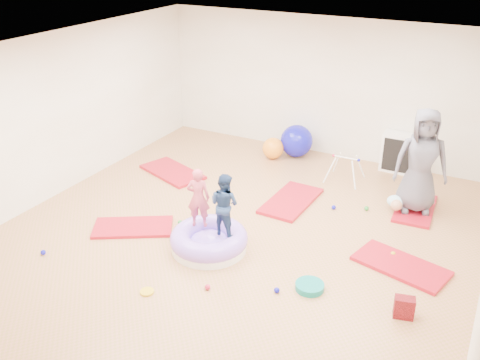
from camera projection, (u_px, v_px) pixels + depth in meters
The scene contains 19 objects.
room at pixel (230, 156), 7.54m from camera, with size 7.01×8.01×2.81m.
gym_mat_front_left at pixel (133, 227), 8.46m from camera, with size 1.23×0.61×0.05m, color #BC0818.
gym_mat_mid_left at pixel (172, 172), 10.35m from camera, with size 1.32×0.66×0.06m, color #BC0818.
gym_mat_center_back at pixel (291, 201), 9.26m from camera, with size 1.34×0.67×0.06m, color #BC0818.
gym_mat_right at pixel (401, 266), 7.50m from camera, with size 1.28×0.64×0.05m, color #BC0818.
gym_mat_rear_right at pixel (415, 209), 9.02m from camera, with size 1.20×0.60×0.05m, color #BC0818.
inflatable_cushion at pixel (209, 240), 7.88m from camera, with size 1.15×1.15×0.36m.
child_pink at pixel (198, 195), 7.78m from camera, with size 0.34×0.22×0.93m, color #C8495C.
child_navy at pixel (224, 201), 7.58m from camera, with size 0.46×0.36×0.95m, color navy.
adult_caregiver at pixel (421, 161), 8.58m from camera, with size 0.85×0.56×1.75m, color #535360.
infant at pixel (398, 203), 8.90m from camera, with size 0.40×0.40×0.23m.
ball_pit_balls at pixel (261, 243), 8.02m from camera, with size 4.60×3.61×0.08m.
exercise_ball_blue at pixel (297, 141), 11.01m from camera, with size 0.67×0.67×0.67m, color #1311BB.
exercise_ball_orange at pixel (273, 148), 10.95m from camera, with size 0.44×0.44×0.44m, color orange.
infant_play_gym at pixel (345, 165), 9.90m from camera, with size 0.64×0.61×0.49m.
cube_shelf at pixel (402, 153), 10.29m from camera, with size 0.76×0.37×0.76m.
balance_disc at pixel (310, 286), 7.04m from camera, with size 0.38×0.38×0.09m, color #0B7975.
backpack at pixel (404, 307), 6.50m from camera, with size 0.24×0.15×0.28m, color red.
yellow_toy at pixel (147, 292), 6.98m from camera, with size 0.18×0.18×0.03m, color yellow.
Camera 1 is at (3.38, -6.08, 4.34)m, focal length 40.00 mm.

